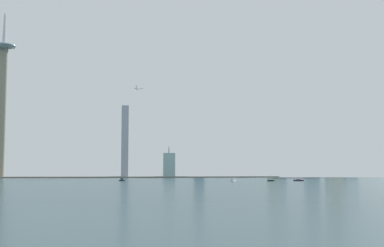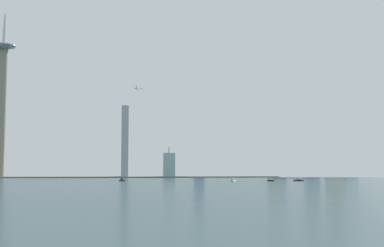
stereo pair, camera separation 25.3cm
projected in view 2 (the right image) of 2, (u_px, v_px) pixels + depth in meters
name	position (u px, v px, depth m)	size (l,w,h in m)	color
ground_plane	(177.00, 186.00, 575.84)	(6000.00, 6000.00, 0.00)	#2B454B
waterfront_pier	(160.00, 177.00, 1001.70)	(1005.20, 56.49, 2.10)	#67665B
observation_tower	(3.00, 87.00, 988.83)	(46.77, 46.77, 372.14)	gray
skyscraper_0	(349.00, 161.00, 1082.08)	(25.85, 27.78, 68.31)	#A7C0D3
skyscraper_1	(199.00, 157.00, 1044.91)	(20.52, 15.18, 88.35)	#4E6490
skyscraper_2	(125.00, 141.00, 1002.54)	(14.08, 22.47, 144.48)	#9AA3B4
skyscraper_4	(169.00, 165.00, 997.58)	(23.42, 27.33, 75.26)	#90B6B7
skyscraper_5	(335.00, 147.00, 1074.25)	(24.10, 26.93, 133.96)	beige
skyscraper_6	(273.00, 157.00, 1091.25)	(22.68, 14.86, 87.08)	#AFB18C
skyscraper_7	(311.00, 153.00, 1036.99)	(24.07, 27.24, 101.08)	#89A2B3
skyscraper_9	(329.00, 155.00, 1118.45)	(13.05, 25.57, 94.68)	#456579
skyscraper_10	(282.00, 158.00, 1132.72)	(16.39, 15.60, 82.49)	#8996B7
boat_0	(233.00, 180.00, 736.50)	(10.64, 14.75, 4.79)	white
boat_2	(299.00, 180.00, 760.12)	(15.63, 10.11, 3.84)	#251F36
boat_3	(122.00, 180.00, 761.27)	(9.73, 6.31, 4.39)	black
boat_4	(271.00, 180.00, 749.85)	(10.90, 6.47, 9.60)	#0D262C
channel_buoy_0	(275.00, 180.00, 780.60)	(1.36, 1.36, 1.77)	green
channel_buoy_1	(32.00, 181.00, 732.55)	(1.27, 1.27, 2.09)	green
airplane	(138.00, 89.00, 1000.54)	(22.17, 23.24, 7.68)	#A7C6D3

